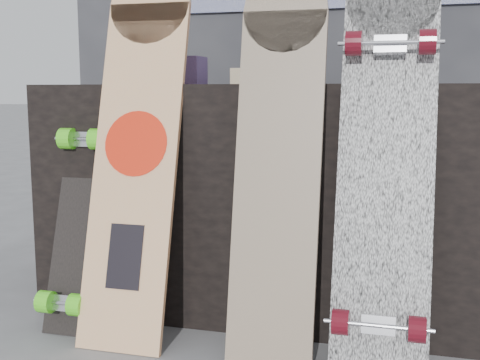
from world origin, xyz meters
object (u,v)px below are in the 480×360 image
(longboard_celtic, at_px, (278,155))
(skateboard_dark, at_px, (81,206))
(longboard_geisha, at_px, (138,138))
(longboard_cascadia, at_px, (386,151))
(vendor_table, at_px, (277,198))

(longboard_celtic, distance_m, skateboard_dark, 0.71)
(longboard_geisha, bearing_deg, skateboard_dark, 179.51)
(skateboard_dark, bearing_deg, longboard_geisha, -0.49)
(skateboard_dark, bearing_deg, longboard_celtic, -6.31)
(longboard_cascadia, bearing_deg, skateboard_dark, 179.62)
(vendor_table, relative_size, longboard_cascadia, 1.36)
(vendor_table, bearing_deg, longboard_geisha, -137.72)
(longboard_celtic, bearing_deg, skateboard_dark, 173.69)
(vendor_table, xyz_separation_m, longboard_cascadia, (0.38, -0.35, 0.21))
(vendor_table, xyz_separation_m, longboard_celtic, (0.09, -0.42, 0.20))
(longboard_geisha, distance_m, longboard_cascadia, 0.76)
(vendor_table, xyz_separation_m, longboard_geisha, (-0.38, -0.34, 0.23))
(longboard_geisha, bearing_deg, longboard_celtic, -8.90)
(skateboard_dark, bearing_deg, longboard_cascadia, -0.38)
(longboard_geisha, xyz_separation_m, longboard_cascadia, (0.76, -0.00, -0.02))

